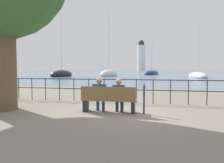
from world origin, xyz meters
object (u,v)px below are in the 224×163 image
at_px(closed_umbrella, 144,97).
at_px(sailboat_0, 198,76).
at_px(seated_person_right, 119,94).
at_px(sailboat_3, 109,74).
at_px(harbor_lighthouse, 141,56).
at_px(park_bench, 109,100).
at_px(sailboat_2, 62,74).
at_px(sailboat_1, 152,73).
at_px(seated_person_left, 99,93).

xyz_separation_m(closed_umbrella, sailboat_0, (6.63, 30.31, -0.29)).
relative_size(seated_person_right, closed_umbrella, 1.14).
bearing_deg(sailboat_3, harbor_lighthouse, 101.96).
distance_m(park_bench, sailboat_2, 33.55).
xyz_separation_m(seated_person_right, sailboat_1, (-0.39, 44.86, -0.32)).
xyz_separation_m(park_bench, sailboat_0, (7.84, 30.35, -0.15)).
height_order(seated_person_right, sailboat_0, sailboat_0).
bearing_deg(harbor_lighthouse, park_bench, -85.90).
bearing_deg(harbor_lighthouse, sailboat_2, -93.79).
bearing_deg(sailboat_2, sailboat_1, 53.41).
bearing_deg(park_bench, seated_person_right, 13.40).
height_order(sailboat_1, harbor_lighthouse, harbor_lighthouse).
distance_m(sailboat_2, sailboat_3, 8.65).
height_order(sailboat_1, sailboat_3, sailboat_3).
bearing_deg(sailboat_1, sailboat_3, -101.84).
relative_size(seated_person_left, harbor_lighthouse, 0.06).
bearing_deg(park_bench, harbor_lighthouse, 94.10).
height_order(closed_umbrella, sailboat_0, sailboat_0).
bearing_deg(sailboat_2, sailboat_0, 10.80).
xyz_separation_m(closed_umbrella, sailboat_1, (-1.25, 44.91, -0.25)).
xyz_separation_m(seated_person_right, closed_umbrella, (0.86, -0.05, -0.07)).
bearing_deg(sailboat_1, closed_umbrella, -69.73).
distance_m(sailboat_0, sailboat_2, 23.56).
bearing_deg(seated_person_right, harbor_lighthouse, 94.26).
bearing_deg(sailboat_0, park_bench, -109.73).
distance_m(sailboat_1, harbor_lighthouse, 84.14).
relative_size(seated_person_left, sailboat_3, 0.10).
distance_m(park_bench, seated_person_right, 0.41).
bearing_deg(park_bench, sailboat_0, 75.52).
distance_m(seated_person_left, harbor_lighthouse, 128.64).
relative_size(seated_person_right, sailboat_0, 0.13).
xyz_separation_m(seated_person_right, sailboat_2, (-16.05, 29.57, -0.27)).
bearing_deg(sailboat_2, sailboat_3, 27.08).
bearing_deg(seated_person_left, harbor_lighthouse, 93.95).
bearing_deg(sailboat_3, sailboat_2, -151.07).
height_order(sailboat_0, sailboat_2, sailboat_2).
distance_m(seated_person_right, harbor_lighthouse, 128.69).
distance_m(seated_person_left, sailboat_3, 33.02).
relative_size(sailboat_1, sailboat_3, 0.76).
height_order(seated_person_left, sailboat_3, sailboat_3).
xyz_separation_m(park_bench, seated_person_right, (0.34, 0.08, 0.21)).
bearing_deg(harbor_lighthouse, seated_person_left, -86.05).
bearing_deg(harbor_lighthouse, sailboat_1, -83.73).
xyz_separation_m(seated_person_left, sailboat_1, (0.29, 44.86, -0.34)).
distance_m(park_bench, sailboat_1, 44.94).
relative_size(park_bench, sailboat_3, 0.16).
relative_size(closed_umbrella, sailboat_3, 0.09).
bearing_deg(seated_person_left, sailboat_1, 89.62).
bearing_deg(closed_umbrella, sailboat_1, 91.60).
height_order(sailboat_0, sailboat_1, sailboat_1).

